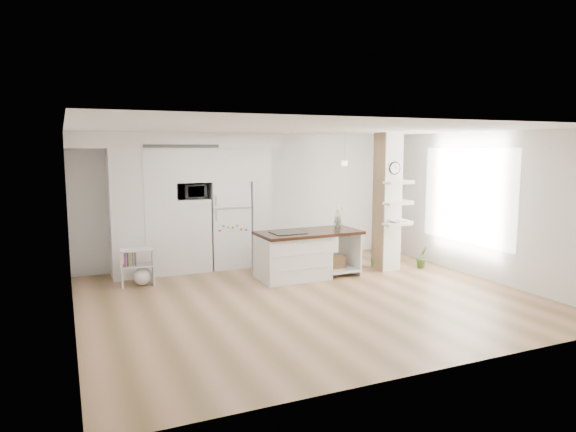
% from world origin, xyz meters
% --- Properties ---
extents(floor, '(7.00, 6.00, 0.01)m').
position_xyz_m(floor, '(0.00, 0.00, 0.00)').
color(floor, '#A57A59').
rests_on(floor, ground).
extents(room, '(7.04, 6.04, 2.72)m').
position_xyz_m(room, '(0.00, 0.00, 1.86)').
color(room, white).
rests_on(room, ground).
extents(cabinet_wall, '(4.00, 0.71, 2.70)m').
position_xyz_m(cabinet_wall, '(-1.45, 2.67, 1.51)').
color(cabinet_wall, white).
rests_on(cabinet_wall, floor).
extents(refrigerator, '(0.78, 0.69, 1.75)m').
position_xyz_m(refrigerator, '(-0.53, 2.68, 0.88)').
color(refrigerator, white).
rests_on(refrigerator, floor).
extents(column, '(0.69, 0.90, 2.70)m').
position_xyz_m(column, '(2.38, 1.13, 1.35)').
color(column, silver).
rests_on(column, floor).
extents(window, '(0.00, 2.40, 2.40)m').
position_xyz_m(window, '(3.48, 0.30, 1.50)').
color(window, white).
rests_on(window, room).
extents(pendant_light, '(0.12, 0.12, 0.10)m').
position_xyz_m(pendant_light, '(1.70, 0.15, 2.12)').
color(pendant_light, white).
rests_on(pendant_light, room).
extents(kitchen_island, '(1.94, 0.95, 1.44)m').
position_xyz_m(kitchen_island, '(0.39, 1.25, 0.45)').
color(kitchen_island, white).
rests_on(kitchen_island, floor).
extents(bookshelf, '(0.58, 0.36, 0.66)m').
position_xyz_m(bookshelf, '(-2.40, 1.89, 0.29)').
color(bookshelf, white).
rests_on(bookshelf, floor).
extents(floor_plant_a, '(0.30, 0.27, 0.45)m').
position_xyz_m(floor_plant_a, '(3.00, 0.97, 0.23)').
color(floor_plant_a, '#426A2A').
rests_on(floor_plant_a, floor).
extents(floor_plant_b, '(0.31, 0.31, 0.44)m').
position_xyz_m(floor_plant_b, '(2.17, 1.35, 0.22)').
color(floor_plant_b, '#426A2A').
rests_on(floor_plant_b, floor).
extents(microwave, '(0.54, 0.37, 0.30)m').
position_xyz_m(microwave, '(-1.27, 2.62, 1.57)').
color(microwave, '#2D2D2D').
rests_on(microwave, cabinet_wall).
extents(shelf_plant, '(0.27, 0.23, 0.30)m').
position_xyz_m(shelf_plant, '(2.63, 1.30, 1.52)').
color(shelf_plant, '#426A2A').
rests_on(shelf_plant, column).
extents(decor_bowl, '(0.22, 0.22, 0.05)m').
position_xyz_m(decor_bowl, '(2.30, 0.90, 1.00)').
color(decor_bowl, white).
rests_on(decor_bowl, column).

